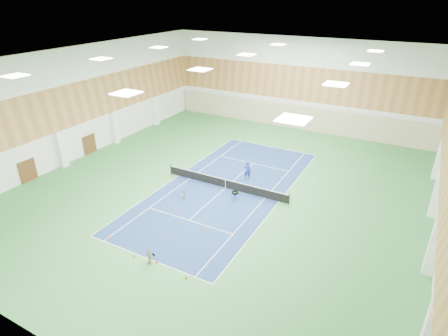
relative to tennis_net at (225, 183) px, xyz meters
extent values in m
plane|color=#32763A|center=(0.00, 0.00, -0.55)|extent=(40.00, 40.00, 0.00)
cube|color=navy|center=(0.00, 0.00, -0.55)|extent=(10.97, 23.77, 0.01)
cube|color=#C6B793|center=(0.00, 19.75, 1.05)|extent=(35.40, 0.16, 3.20)
cube|color=#593319|center=(-17.92, -8.00, 0.55)|extent=(0.08, 1.80, 2.20)
cube|color=#593319|center=(-17.92, 0.00, 0.55)|extent=(0.08, 1.80, 2.20)
imported|color=navy|center=(1.00, 2.79, 0.41)|extent=(0.79, 0.61, 1.92)
imported|color=#9A9AA3|center=(-2.25, -3.71, -0.02)|extent=(0.64, 0.61, 1.05)
imported|color=tan|center=(0.55, -12.20, 0.04)|extent=(0.75, 0.53, 1.19)
cone|color=orange|center=(-3.39, -6.52, -0.45)|extent=(0.19, 0.19, 0.21)
cone|color=#FF470D|center=(-1.27, -6.04, -0.44)|extent=(0.19, 0.19, 0.21)
cone|color=orange|center=(1.61, -6.85, -0.43)|extent=(0.22, 0.22, 0.24)
cone|color=#FE530D|center=(3.92, -6.31, -0.45)|extent=(0.17, 0.17, 0.19)
cone|color=orange|center=(-4.13, -11.30, -0.43)|extent=(0.23, 0.23, 0.25)
cone|color=#E04D0B|center=(-0.86, -12.20, -0.45)|extent=(0.18, 0.18, 0.20)
cone|color=#DF560B|center=(0.96, -11.93, -0.43)|extent=(0.22, 0.22, 0.24)
cone|color=#F8420D|center=(3.66, -12.26, -0.44)|extent=(0.20, 0.20, 0.22)
camera|label=1|loc=(15.04, -27.90, 16.71)|focal=30.00mm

